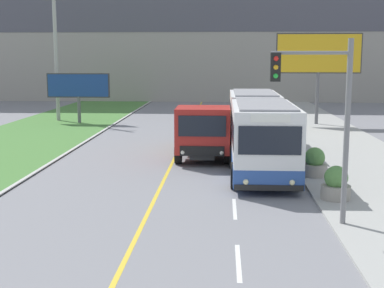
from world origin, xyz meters
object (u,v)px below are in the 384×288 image
(dump_truck, at_px, (204,132))
(car_distant, at_px, (241,113))
(traffic_light_mast, at_px, (323,108))
(planter_round_near, at_px, (336,185))
(billboard_large, at_px, (319,56))
(planter_round_second, at_px, (315,163))
(utility_pole_far, at_px, (56,52))
(billboard_small, at_px, (78,87))
(city_bus, at_px, (258,129))

(dump_truck, xyz_separation_m, car_distant, (2.23, 15.00, -0.62))
(car_distant, xyz_separation_m, traffic_light_mast, (1.52, -25.09, 2.77))
(planter_round_near, bearing_deg, billboard_large, 82.18)
(dump_truck, distance_m, planter_round_near, 8.80)
(planter_round_second, bearing_deg, dump_truck, 141.03)
(utility_pole_far, distance_m, planter_round_near, 28.17)
(dump_truck, height_order, billboard_small, billboard_small)
(planter_round_near, bearing_deg, traffic_light_mast, -110.67)
(dump_truck, bearing_deg, planter_round_second, -38.97)
(billboard_large, distance_m, planter_round_second, 18.04)
(utility_pole_far, bearing_deg, billboard_small, -34.47)
(city_bus, relative_size, planter_round_second, 11.10)
(car_distant, bearing_deg, planter_round_near, -83.50)
(car_distant, bearing_deg, city_bus, -88.90)
(billboard_small, bearing_deg, planter_round_second, -50.26)
(dump_truck, distance_m, billboard_small, 16.79)
(car_distant, height_order, billboard_large, billboard_large)
(car_distant, xyz_separation_m, billboard_small, (-12.00, -1.42, 2.00))
(billboard_small, bearing_deg, planter_round_near, -55.21)
(car_distant, xyz_separation_m, planter_round_near, (2.55, -22.36, -0.10))
(city_bus, height_order, billboard_large, billboard_large)
(car_distant, bearing_deg, traffic_light_mast, -86.53)
(traffic_light_mast, bearing_deg, dump_truck, 110.40)
(traffic_light_mast, height_order, planter_round_near, traffic_light_mast)
(city_bus, distance_m, car_distant, 15.69)
(car_distant, xyz_separation_m, planter_round_second, (2.42, -18.77, -0.09))
(utility_pole_far, bearing_deg, car_distant, 0.18)
(city_bus, height_order, billboard_small, billboard_small)
(billboard_large, height_order, planter_round_second, billboard_large)
(planter_round_near, xyz_separation_m, planter_round_second, (-0.13, 3.59, 0.01))
(dump_truck, xyz_separation_m, billboard_small, (-9.77, 13.58, 1.38))
(dump_truck, xyz_separation_m, utility_pole_far, (-11.78, 14.96, 3.91))
(city_bus, relative_size, dump_truck, 1.91)
(utility_pole_far, distance_m, planter_round_second, 25.34)
(city_bus, xyz_separation_m, traffic_light_mast, (1.22, -9.42, 1.89))
(utility_pole_far, xyz_separation_m, billboard_large, (19.42, -1.48, -0.27))
(planter_round_second, bearing_deg, billboard_large, 80.18)
(billboard_large, relative_size, billboard_small, 1.41)
(planter_round_second, bearing_deg, car_distant, 97.36)
(traffic_light_mast, distance_m, billboard_large, 23.93)
(planter_round_near, bearing_deg, billboard_small, 124.79)
(car_distant, distance_m, planter_round_near, 22.51)
(dump_truck, distance_m, traffic_light_mast, 10.97)
(car_distant, distance_m, planter_round_second, 18.92)
(billboard_large, bearing_deg, billboard_small, 179.68)
(utility_pole_far, distance_m, traffic_light_mast, 29.52)
(dump_truck, bearing_deg, utility_pole_far, 128.21)
(car_distant, height_order, billboard_small, billboard_small)
(city_bus, distance_m, billboard_small, 18.85)
(city_bus, distance_m, utility_pole_far, 21.50)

